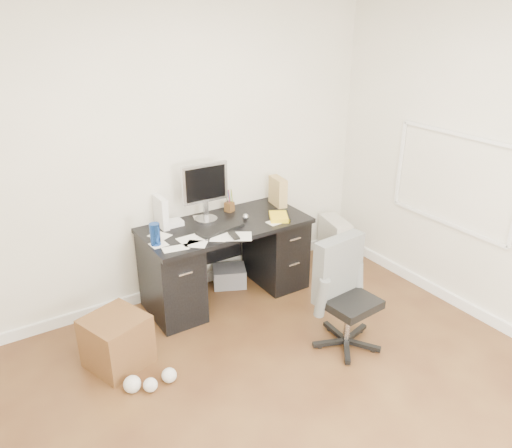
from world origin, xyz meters
The scene contains 18 objects.
ground centered at (0.00, 0.00, 0.00)m, with size 4.00×4.00×0.00m, color #402314.
room_shell centered at (0.03, 0.03, 1.66)m, with size 4.02×4.02×2.71m.
desk centered at (0.30, 1.65, 0.40)m, with size 1.50×0.70×0.75m.
loose_papers centered at (0.10, 1.60, 0.75)m, with size 1.10×0.60×0.00m, color silver, non-canonical shape.
lcd_monitor centered at (0.19, 1.81, 1.02)m, with size 0.43×0.25×0.54m, color #ABABAF, non-canonical shape.
keyboard centered at (0.19, 1.54, 0.76)m, with size 0.43×0.15×0.02m, color black.
computer_mouse centered at (0.49, 1.62, 0.78)m, with size 0.06×0.06×0.06m, color #ABABAF.
travel_mug centered at (-0.39, 1.58, 0.84)m, with size 0.08×0.08×0.19m, color navy.
white_binder centered at (-0.21, 1.90, 0.89)m, with size 0.11×0.24×0.28m, color white.
magazine_file centered at (0.96, 1.78, 0.89)m, with size 0.12×0.24×0.28m, color #A98A51.
pen_cup centered at (0.47, 1.88, 0.86)m, with size 0.09×0.09×0.22m, color brown, non-canonical shape.
yellow_book centered at (0.77, 1.48, 0.77)m, with size 0.17×0.22×0.04m, color yellow.
paper_remote centered at (0.24, 1.36, 0.76)m, with size 0.26×0.21×0.02m, color silver, non-canonical shape.
office_chair centered at (0.75, 0.48, 0.45)m, with size 0.51×0.51×0.90m, color #595C59, non-canonical shape.
pc_tower centered at (1.69, 1.73, 0.22)m, with size 0.19×0.44×0.44m, color #B2AEA1.
shopping_bag centered at (1.44, 1.43, 0.19)m, with size 0.28×0.20×0.38m, color white.
wicker_basket centered at (-0.89, 1.24, 0.21)m, with size 0.41×0.41×0.41m, color #4B3216.
desk_printer centered at (0.42, 1.82, 0.09)m, with size 0.31×0.26×0.18m, color slate.
Camera 1 is at (-1.67, -1.94, 2.54)m, focal length 35.00 mm.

